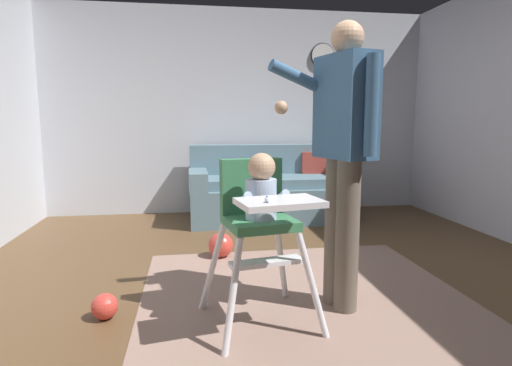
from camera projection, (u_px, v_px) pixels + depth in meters
The scene contains 9 objects.
ground at pixel (291, 308), 2.71m from camera, with size 6.30×7.19×0.10m, color brown.
wall_far at pixel (239, 112), 5.28m from camera, with size 5.50×0.06×2.50m, color silver.
area_rug at pixel (319, 320), 2.44m from camera, with size 2.11×2.69×0.01m, color gray.
couch at pixel (269, 191), 4.95m from camera, with size 1.84×0.86×0.86m.
high_chair at pixel (260, 207), 2.32m from camera, with size 0.70×0.80×0.98m.
adult_standing at pixel (343, 151), 2.48m from camera, with size 0.59×0.50×1.71m.
toy_ball at pixel (221, 245), 3.56m from camera, with size 0.21×0.21×0.21m, color #D13D33.
toy_ball_second at pixel (105, 306), 2.44m from camera, with size 0.15×0.15×0.15m, color #D13D33.
wall_clock at pixel (323, 55), 5.29m from camera, with size 0.31×0.04×0.31m.
Camera 1 is at (-0.61, -2.50, 1.14)m, focal length 29.57 mm.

